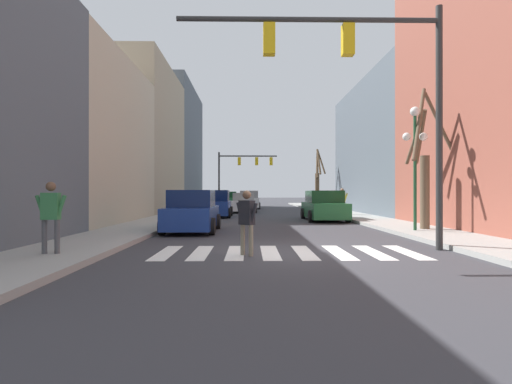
# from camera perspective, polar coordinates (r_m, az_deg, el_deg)

# --- Properties ---
(ground_plane) EXTENTS (240.00, 240.00, 0.00)m
(ground_plane) POSITION_cam_1_polar(r_m,az_deg,el_deg) (10.64, 4.44, -8.55)
(ground_plane) COLOR #38383D
(sidewalk_left) EXTENTS (2.50, 90.00, 0.15)m
(sidewalk_left) POSITION_cam_1_polar(r_m,az_deg,el_deg) (11.58, -25.13, -7.48)
(sidewalk_left) COLOR #9E9E99
(sidewalk_left) RESTS_ON ground_plane
(sidewalk_right) EXTENTS (2.50, 90.00, 0.15)m
(sidewalk_right) POSITION_cam_1_polar(r_m,az_deg,el_deg) (12.52, 31.57, -6.92)
(sidewalk_right) COLOR #9E9E99
(sidewalk_right) RESTS_ON ground_plane
(building_row_left) EXTENTS (6.00, 46.16, 12.86)m
(building_row_left) POSITION_cam_1_polar(r_m,az_deg,el_deg) (31.48, -17.60, 6.84)
(building_row_left) COLOR #515B66
(building_row_left) RESTS_ON ground_plane
(building_row_right) EXTENTS (6.00, 32.07, 12.34)m
(building_row_right) POSITION_cam_1_polar(r_m,az_deg,el_deg) (22.96, 27.92, 9.65)
(building_row_right) COLOR #934C3D
(building_row_right) RESTS_ON ground_plane
(crosswalk_stripes) EXTENTS (6.75, 2.60, 0.01)m
(crosswalk_stripes) POSITION_cam_1_polar(r_m,az_deg,el_deg) (10.58, 4.47, -8.59)
(crosswalk_stripes) COLOR white
(crosswalk_stripes) RESTS_ON ground_plane
(traffic_signal_near) EXTENTS (7.24, 0.28, 6.67)m
(traffic_signal_near) POSITION_cam_1_polar(r_m,az_deg,el_deg) (11.70, 15.23, 16.23)
(traffic_signal_near) COLOR #2D2D2D
(traffic_signal_near) RESTS_ON ground_plane
(traffic_signal_far) EXTENTS (6.20, 0.28, 5.86)m
(traffic_signal_far) POSITION_cam_1_polar(r_m,az_deg,el_deg) (42.23, -2.16, 3.64)
(traffic_signal_far) COLOR #2D2D2D
(traffic_signal_far) RESTS_ON ground_plane
(street_lamp_right_corner) EXTENTS (0.95, 0.36, 4.67)m
(street_lamp_right_corner) POSITION_cam_1_polar(r_m,az_deg,el_deg) (16.32, 21.77, 6.49)
(street_lamp_right_corner) COLOR #1E4C2D
(street_lamp_right_corner) RESTS_ON sidewalk_right
(car_parked_right_mid) EXTENTS (1.96, 4.46, 1.71)m
(car_parked_right_mid) POSITION_cam_1_polar(r_m,az_deg,el_deg) (48.19, -3.75, -1.03)
(car_parked_right_mid) COLOR #236B38
(car_parked_right_mid) RESTS_ON ground_plane
(car_parked_right_far) EXTENTS (2.06, 4.20, 1.57)m
(car_parked_right_far) POSITION_cam_1_polar(r_m,az_deg,el_deg) (31.69, -1.78, -1.61)
(car_parked_right_far) COLOR white
(car_parked_right_far) RESTS_ON ground_plane
(car_parked_right_near) EXTENTS (2.12, 4.78, 1.77)m
(car_parked_right_near) POSITION_cam_1_polar(r_m,az_deg,el_deg) (39.16, -1.00, -1.20)
(car_parked_right_near) COLOR silver
(car_parked_right_near) RESTS_ON ground_plane
(car_at_intersection) EXTENTS (2.19, 4.22, 1.73)m
(car_at_intersection) POSITION_cam_1_polar(r_m,az_deg,el_deg) (25.96, -5.90, -1.79)
(car_at_intersection) COLOR navy
(car_at_intersection) RESTS_ON ground_plane
(car_parked_left_mid) EXTENTS (2.19, 4.85, 1.69)m
(car_parked_left_mid) POSITION_cam_1_polar(r_m,az_deg,el_deg) (22.83, 9.69, -2.06)
(car_parked_left_mid) COLOR #236B38
(car_parked_left_mid) RESTS_ON ground_plane
(car_driving_away_lane) EXTENTS (2.06, 4.17, 1.67)m
(car_driving_away_lane) POSITION_cam_1_polar(r_m,az_deg,el_deg) (16.22, -9.11, -2.89)
(car_driving_away_lane) COLOR navy
(car_driving_away_lane) RESTS_ON ground_plane
(pedestrian_crossing_street) EXTENTS (0.57, 0.53, 1.62)m
(pedestrian_crossing_street) POSITION_cam_1_polar(r_m,az_deg,el_deg) (9.94, -1.33, -3.59)
(pedestrian_crossing_street) COLOR #7A705B
(pedestrian_crossing_street) RESTS_ON ground_plane
(pedestrian_waiting_at_curb) EXTENTS (0.74, 0.27, 1.71)m
(pedestrian_waiting_at_curb) POSITION_cam_1_polar(r_m,az_deg,el_deg) (26.85, 12.22, -0.97)
(pedestrian_waiting_at_curb) COLOR black
(pedestrian_waiting_at_curb) RESTS_ON sidewalk_right
(pedestrian_near_right_corner) EXTENTS (0.72, 0.23, 1.67)m
(pedestrian_near_right_corner) POSITION_cam_1_polar(r_m,az_deg,el_deg) (10.42, -27.26, -2.43)
(pedestrian_near_right_corner) COLOR #4C4C51
(pedestrian_near_right_corner) RESTS_ON sidewalk_left
(street_tree_left_far) EXTENTS (0.84, 2.85, 5.43)m
(street_tree_left_far) POSITION_cam_1_polar(r_m,az_deg,el_deg) (36.73, 8.81, 1.56)
(street_tree_left_far) COLOR brown
(street_tree_left_far) RESTS_ON sidewalk_right
(street_tree_right_far) EXTENTS (2.49, 2.68, 5.53)m
(street_tree_right_far) POSITION_cam_1_polar(r_m,az_deg,el_deg) (17.11, 22.91, 3.38)
(street_tree_right_far) COLOR brown
(street_tree_right_far) RESTS_ON sidewalk_right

